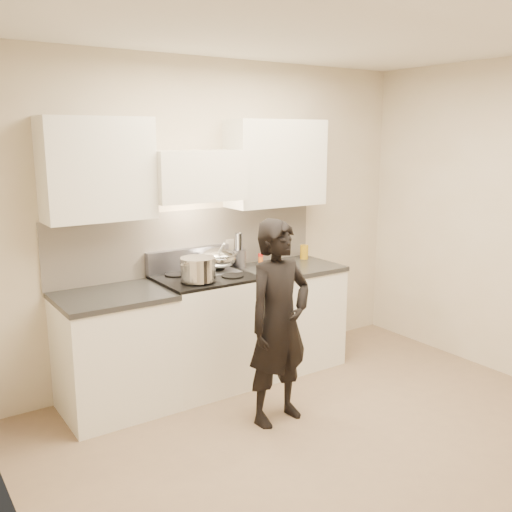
# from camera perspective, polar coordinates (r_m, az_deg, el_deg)

# --- Properties ---
(ground_plane) EXTENTS (4.00, 4.00, 0.00)m
(ground_plane) POSITION_cam_1_polar(r_m,az_deg,el_deg) (4.10, 9.23, -18.47)
(ground_plane) COLOR #856D53
(room_shell) EXTENTS (4.04, 3.54, 2.70)m
(room_shell) POSITION_cam_1_polar(r_m,az_deg,el_deg) (3.81, 5.57, 4.85)
(room_shell) COLOR beige
(room_shell) RESTS_ON ground
(stove) EXTENTS (0.76, 0.65, 0.96)m
(stove) POSITION_cam_1_polar(r_m,az_deg,el_deg) (4.79, -5.10, -7.47)
(stove) COLOR white
(stove) RESTS_ON ground
(counter_right) EXTENTS (0.92, 0.67, 0.92)m
(counter_right) POSITION_cam_1_polar(r_m,az_deg,el_deg) (5.22, 2.93, -5.93)
(counter_right) COLOR white
(counter_right) RESTS_ON ground
(counter_left) EXTENTS (0.82, 0.67, 0.92)m
(counter_left) POSITION_cam_1_polar(r_m,az_deg,el_deg) (4.50, -13.94, -9.31)
(counter_left) COLOR white
(counter_left) RESTS_ON ground
(wok) EXTENTS (0.33, 0.41, 0.27)m
(wok) POSITION_cam_1_polar(r_m,az_deg,el_deg) (4.83, -3.88, -0.21)
(wok) COLOR #BCBCBC
(wok) RESTS_ON stove
(stock_pot) EXTENTS (0.36, 0.36, 0.18)m
(stock_pot) POSITION_cam_1_polar(r_m,az_deg,el_deg) (4.44, -5.84, -1.30)
(stock_pot) COLOR #BCBCBC
(stock_pot) RESTS_ON stove
(utensil_crock) EXTENTS (0.12, 0.12, 0.31)m
(utensil_crock) POSITION_cam_1_polar(r_m,az_deg,el_deg) (5.01, -1.70, -0.13)
(utensil_crock) COLOR gray
(utensil_crock) RESTS_ON counter_right
(spice_jar) EXTENTS (0.04, 0.04, 0.10)m
(spice_jar) POSITION_cam_1_polar(r_m,az_deg,el_deg) (5.15, 0.47, -0.29)
(spice_jar) COLOR orange
(spice_jar) RESTS_ON counter_right
(oil_glass) EXTENTS (0.08, 0.08, 0.13)m
(oil_glass) POSITION_cam_1_polar(r_m,az_deg,el_deg) (5.40, 4.84, 0.41)
(oil_glass) COLOR #AF8013
(oil_glass) RESTS_ON counter_right
(person) EXTENTS (0.58, 0.41, 1.50)m
(person) POSITION_cam_1_polar(r_m,az_deg,el_deg) (4.12, 2.30, -6.67)
(person) COLOR black
(person) RESTS_ON ground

